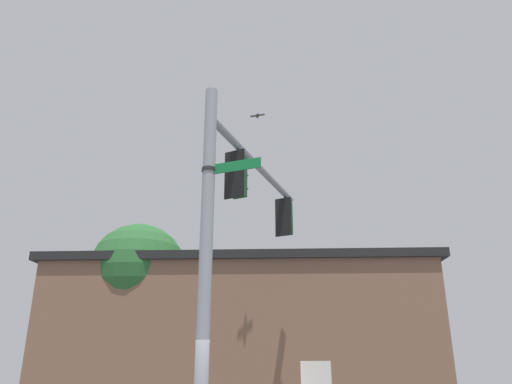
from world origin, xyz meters
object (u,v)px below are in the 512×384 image
Objects in this scene: bird_flying at (258,116)px; traffic_light_mid_inner at (286,218)px; street_name_sign at (223,168)px; traffic_light_nearest_pole at (238,176)px.

traffic_light_mid_inner is at bearing 37.82° from bird_flying.
street_name_sign is 6.44m from bird_flying.
traffic_light_nearest_pole is at bearing -69.84° from bird_flying.
traffic_light_mid_inner is 2.91× the size of bird_flying.
street_name_sign is 2.93× the size of bird_flying.
street_name_sign is at bearing -71.39° from traffic_light_nearest_pole.
traffic_light_nearest_pole and traffic_light_mid_inner have the same top height.
street_name_sign is at bearing -70.34° from bird_flying.
traffic_light_nearest_pole is 1.00× the size of traffic_light_mid_inner.
traffic_light_mid_inner is (-0.48, 3.78, 0.00)m from traffic_light_nearest_pole.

